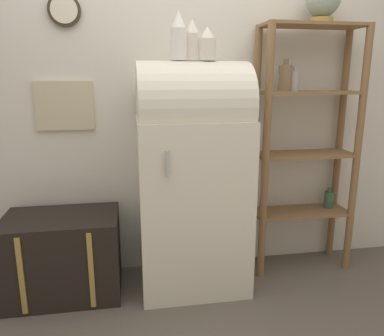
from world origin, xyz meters
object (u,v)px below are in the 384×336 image
vase_left (179,38)px  refrigerator (192,176)px  globe (323,1)px  vase_right (207,45)px  vase_center (192,41)px  suitcase_trunk (63,255)px

vase_left → refrigerator: bearing=3.9°
globe → vase_left: (-0.97, -0.13, -0.26)m
globe → vase_left: size_ratio=0.93×
globe → vase_right: 0.86m
vase_center → vase_right: vase_center is taller
suitcase_trunk → refrigerator: bearing=-0.5°
suitcase_trunk → vase_right: (0.94, -0.02, 1.31)m
suitcase_trunk → vase_center: (0.85, 0.00, 1.33)m
vase_left → vase_center: size_ratio=1.17×
vase_right → refrigerator: bearing=173.3°
vase_left → vase_center: vase_left is taller
vase_left → vase_right: (0.17, -0.00, -0.04)m
refrigerator → vase_left: vase_left is taller
refrigerator → vase_center: bearing=86.5°
vase_right → suitcase_trunk: bearing=179.0°
vase_left → vase_center: bearing=11.2°
refrigerator → suitcase_trunk: refrigerator is taller
globe → vase_right: bearing=-170.4°
globe → vase_left: bearing=-172.3°
refrigerator → vase_left: 0.86m
refrigerator → vase_left: (-0.08, -0.01, 0.85)m
vase_left → vase_center: 0.09m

